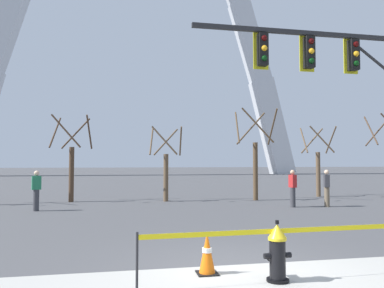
{
  "coord_description": "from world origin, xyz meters",
  "views": [
    {
      "loc": [
        -2.11,
        -6.54,
        1.95
      ],
      "look_at": [
        0.13,
        5.0,
        2.5
      ],
      "focal_mm": 35.0,
      "sensor_mm": 36.0,
      "label": 1
    }
  ],
  "objects_px": {
    "fire_hydrant": "(277,253)",
    "pedestrian_walking_right": "(293,188)",
    "pedestrian_standing_center": "(327,188)",
    "traffic_signal_gantry": "(367,78)",
    "traffic_cone_by_hydrant": "(207,253)",
    "monument_arch": "(135,22)",
    "pedestrian_walking_left": "(36,190)"
  },
  "relations": [
    {
      "from": "fire_hydrant",
      "to": "pedestrian_walking_right",
      "type": "distance_m",
      "value": 10.36
    },
    {
      "from": "pedestrian_standing_center",
      "to": "traffic_signal_gantry",
      "type": "bearing_deg",
      "value": -108.49
    },
    {
      "from": "pedestrian_walking_right",
      "to": "traffic_cone_by_hydrant",
      "type": "bearing_deg",
      "value": -124.04
    },
    {
      "from": "traffic_cone_by_hydrant",
      "to": "monument_arch",
      "type": "relative_size",
      "value": 0.01
    },
    {
      "from": "fire_hydrant",
      "to": "pedestrian_walking_right",
      "type": "height_order",
      "value": "pedestrian_walking_right"
    },
    {
      "from": "pedestrian_standing_center",
      "to": "pedestrian_walking_right",
      "type": "bearing_deg",
      "value": 174.43
    },
    {
      "from": "traffic_cone_by_hydrant",
      "to": "pedestrian_walking_left",
      "type": "xyz_separation_m",
      "value": [
        -4.72,
        9.35,
        0.46
      ]
    },
    {
      "from": "fire_hydrant",
      "to": "traffic_signal_gantry",
      "type": "bearing_deg",
      "value": 40.47
    },
    {
      "from": "pedestrian_walking_left",
      "to": "pedestrian_walking_right",
      "type": "distance_m",
      "value": 10.55
    },
    {
      "from": "traffic_cone_by_hydrant",
      "to": "pedestrian_walking_right",
      "type": "distance_m",
      "value": 10.36
    },
    {
      "from": "pedestrian_walking_left",
      "to": "traffic_cone_by_hydrant",
      "type": "bearing_deg",
      "value": -63.21
    },
    {
      "from": "monument_arch",
      "to": "pedestrian_walking_left",
      "type": "bearing_deg",
      "value": -97.73
    },
    {
      "from": "traffic_cone_by_hydrant",
      "to": "pedestrian_standing_center",
      "type": "height_order",
      "value": "pedestrian_standing_center"
    },
    {
      "from": "traffic_signal_gantry",
      "to": "pedestrian_walking_right",
      "type": "height_order",
      "value": "traffic_signal_gantry"
    },
    {
      "from": "traffic_signal_gantry",
      "to": "pedestrian_walking_left",
      "type": "distance_m",
      "value": 12.49
    },
    {
      "from": "traffic_cone_by_hydrant",
      "to": "pedestrian_walking_left",
      "type": "height_order",
      "value": "pedestrian_walking_left"
    },
    {
      "from": "traffic_signal_gantry",
      "to": "monument_arch",
      "type": "distance_m",
      "value": 49.13
    },
    {
      "from": "traffic_signal_gantry",
      "to": "pedestrian_walking_left",
      "type": "relative_size",
      "value": 4.92
    },
    {
      "from": "traffic_cone_by_hydrant",
      "to": "monument_arch",
      "type": "xyz_separation_m",
      "value": [
        0.61,
        48.65,
        22.23
      ]
    },
    {
      "from": "pedestrian_walking_left",
      "to": "pedestrian_walking_right",
      "type": "height_order",
      "value": "same"
    },
    {
      "from": "traffic_cone_by_hydrant",
      "to": "monument_arch",
      "type": "distance_m",
      "value": 53.49
    },
    {
      "from": "fire_hydrant",
      "to": "traffic_cone_by_hydrant",
      "type": "xyz_separation_m",
      "value": [
        -1.03,
        0.61,
        -0.11
      ]
    },
    {
      "from": "fire_hydrant",
      "to": "pedestrian_walking_right",
      "type": "xyz_separation_m",
      "value": [
        4.77,
        9.19,
        0.35
      ]
    },
    {
      "from": "fire_hydrant",
      "to": "monument_arch",
      "type": "distance_m",
      "value": 54.0
    },
    {
      "from": "fire_hydrant",
      "to": "pedestrian_standing_center",
      "type": "bearing_deg",
      "value": 55.21
    },
    {
      "from": "traffic_cone_by_hydrant",
      "to": "pedestrian_walking_right",
      "type": "relative_size",
      "value": 0.46
    },
    {
      "from": "pedestrian_standing_center",
      "to": "pedestrian_walking_right",
      "type": "height_order",
      "value": "same"
    },
    {
      "from": "fire_hydrant",
      "to": "pedestrian_standing_center",
      "type": "height_order",
      "value": "pedestrian_standing_center"
    },
    {
      "from": "traffic_cone_by_hydrant",
      "to": "traffic_signal_gantry",
      "type": "height_order",
      "value": "traffic_signal_gantry"
    },
    {
      "from": "monument_arch",
      "to": "pedestrian_standing_center",
      "type": "height_order",
      "value": "monument_arch"
    },
    {
      "from": "traffic_cone_by_hydrant",
      "to": "pedestrian_standing_center",
      "type": "bearing_deg",
      "value": 49.09
    },
    {
      "from": "traffic_signal_gantry",
      "to": "pedestrian_walking_left",
      "type": "bearing_deg",
      "value": 149.49
    }
  ]
}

